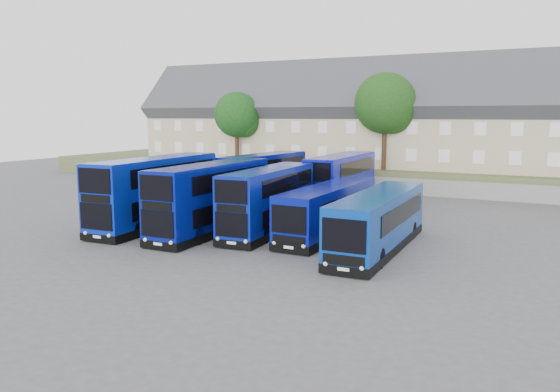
{
  "coord_description": "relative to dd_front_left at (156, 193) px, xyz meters",
  "views": [
    {
      "loc": [
        16.58,
        -25.25,
        7.19
      ],
      "look_at": [
        1.41,
        4.75,
        2.2
      ],
      "focal_mm": 35.0,
      "sensor_mm": 36.0,
      "label": 1
    }
  ],
  "objects": [
    {
      "name": "ground",
      "position": [
        6.51,
        -2.45,
        -2.18
      ],
      "size": [
        120.0,
        120.0,
        0.0
      ],
      "primitive_type": "plane",
      "color": "#4B4B51",
      "rests_on": "ground"
    },
    {
      "name": "retaining_wall",
      "position": [
        6.51,
        21.55,
        -1.43
      ],
      "size": [
        70.0,
        0.4,
        1.5
      ],
      "primitive_type": "cube",
      "color": "slate",
      "rests_on": "ground"
    },
    {
      "name": "earth_bank",
      "position": [
        6.51,
        31.55,
        -1.18
      ],
      "size": [
        80.0,
        20.0,
        2.0
      ],
      "primitive_type": "cube",
      "color": "#46502D",
      "rests_on": "ground"
    },
    {
      "name": "terrace_row",
      "position": [
        12.51,
        27.55,
        4.42
      ],
      "size": [
        66.0,
        10.4,
        11.2
      ],
      "color": "tan",
      "rests_on": "earth_bank"
    },
    {
      "name": "dd_front_left",
      "position": [
        0.0,
        0.0,
        0.0
      ],
      "size": [
        3.16,
        11.28,
        4.44
      ],
      "rotation": [
        0.0,
        0.0,
        0.05
      ],
      "color": "#0923A6",
      "rests_on": "ground"
    },
    {
      "name": "dd_front_mid",
      "position": [
        4.38,
        -0.08,
        -0.11
      ],
      "size": [
        2.65,
        10.68,
        4.22
      ],
      "rotation": [
        0.0,
        0.0,
        0.02
      ],
      "color": "navy",
      "rests_on": "ground"
    },
    {
      "name": "dd_front_right",
      "position": [
        7.53,
        1.54,
        -0.25
      ],
      "size": [
        2.91,
        10.02,
        3.93
      ],
      "rotation": [
        0.0,
        0.0,
        0.07
      ],
      "color": "#081A97",
      "rests_on": "ground"
    },
    {
      "name": "dd_rear_left",
      "position": [
        1.94,
        10.97,
        -0.2
      ],
      "size": [
        3.21,
        10.31,
        4.03
      ],
      "rotation": [
        0.0,
        0.0,
        -0.09
      ],
      "color": "#071587",
      "rests_on": "ground"
    },
    {
      "name": "dd_rear_right",
      "position": [
        8.38,
        11.93,
        -0.16
      ],
      "size": [
        2.59,
        10.41,
        4.11
      ],
      "rotation": [
        0.0,
        0.0,
        0.02
      ],
      "color": "#080FA3",
      "rests_on": "ground"
    },
    {
      "name": "coach_east_a",
      "position": [
        11.08,
        2.56,
        -0.71
      ],
      "size": [
        2.4,
        10.99,
        3.0
      ],
      "rotation": [
        0.0,
        0.0,
        -0.01
      ],
      "color": "#07118B",
      "rests_on": "ground"
    },
    {
      "name": "coach_east_b",
      "position": [
        14.89,
        0.19,
        -0.66
      ],
      "size": [
        2.59,
        11.39,
        3.1
      ],
      "rotation": [
        0.0,
        0.0,
        0.02
      ],
      "color": "#08379E",
      "rests_on": "ground"
    },
    {
      "name": "tree_west",
      "position": [
        -7.35,
        22.64,
        4.87
      ],
      "size": [
        4.8,
        4.8,
        7.65
      ],
      "color": "#382314",
      "rests_on": "earth_bank"
    },
    {
      "name": "tree_mid",
      "position": [
        8.65,
        23.14,
        5.89
      ],
      "size": [
        5.76,
        5.76,
        9.18
      ],
      "color": "#382314",
      "rests_on": "earth_bank"
    }
  ]
}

